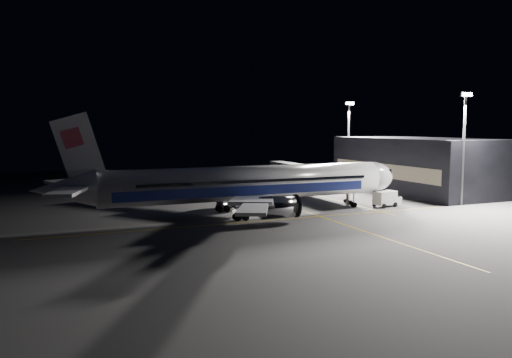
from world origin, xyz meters
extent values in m
plane|color=#4C4C4F|center=(0.00, 0.00, 0.00)|extent=(200.00, 200.00, 0.00)
cube|color=gold|center=(10.00, 0.00, 0.01)|extent=(0.25, 80.00, 0.01)
cube|color=gold|center=(0.00, -6.00, 0.01)|extent=(70.00, 0.25, 0.01)
cube|color=gold|center=(22.00, 10.00, 0.01)|extent=(0.25, 40.00, 0.01)
cylinder|color=silver|center=(0.00, 0.00, 5.30)|extent=(48.00, 5.60, 5.60)
ellipsoid|color=silver|center=(24.00, 0.00, 5.30)|extent=(8.96, 5.60, 5.60)
cube|color=black|center=(26.30, 0.00, 6.30)|extent=(2.20, 3.40, 0.90)
cone|color=silver|center=(-28.50, 0.00, 5.60)|extent=(9.00, 5.49, 5.49)
cube|color=navy|center=(-1.00, 2.78, 4.40)|extent=(42.24, 0.25, 1.50)
cube|color=navy|center=(-1.00, -2.78, 4.40)|extent=(42.24, 0.25, 1.50)
cube|color=silver|center=(-2.50, 8.00, 3.70)|extent=(11.36, 15.23, 1.53)
cube|color=silver|center=(-2.50, -8.00, 3.70)|extent=(11.36, 15.23, 1.53)
cube|color=silver|center=(-7.50, 20.50, 4.57)|extent=(8.57, 13.22, 1.31)
cube|color=silver|center=(-7.50, -20.50, 4.57)|extent=(8.57, 13.22, 1.31)
cube|color=silver|center=(-28.00, 5.20, 5.90)|extent=(6.20, 9.67, 0.45)
cube|color=silver|center=(-28.00, -5.20, 5.90)|extent=(6.20, 9.67, 0.45)
cube|color=white|center=(-26.20, 0.00, 11.50)|extent=(7.53, 0.40, 10.28)
cube|color=#D34860|center=(-27.00, 0.00, 12.90)|extent=(3.22, 0.55, 3.22)
cylinder|color=#B7B7BF|center=(1.20, 9.00, 2.55)|extent=(5.60, 3.40, 3.40)
cylinder|color=#B7B7BF|center=(1.20, -9.00, 2.55)|extent=(5.60, 3.40, 3.40)
cylinder|color=#9999A0|center=(20.50, 0.00, 1.25)|extent=(0.26, 0.26, 2.50)
cylinder|color=black|center=(20.50, 0.00, 0.45)|extent=(0.90, 0.70, 0.90)
cylinder|color=#9999A0|center=(-3.00, 4.30, 1.25)|extent=(0.26, 0.26, 2.50)
cylinder|color=#9999A0|center=(-3.00, -4.30, 1.25)|extent=(0.26, 0.26, 2.50)
cylinder|color=black|center=(-3.00, 4.30, 0.55)|extent=(1.10, 1.60, 1.10)
cylinder|color=black|center=(-3.00, -4.30, 0.55)|extent=(1.10, 1.60, 1.10)
cube|color=black|center=(46.00, 14.00, 6.00)|extent=(18.00, 40.00, 12.00)
cube|color=#504839|center=(36.95, 14.00, 5.00)|extent=(0.15, 36.00, 3.00)
cube|color=#B2B2B7|center=(22.00, 20.05, 4.60)|extent=(3.00, 33.90, 2.80)
cube|color=#B2B2B7|center=(22.00, 4.20, 4.60)|extent=(3.60, 3.20, 3.40)
cylinder|color=#9999A0|center=(22.00, 4.20, 1.55)|extent=(0.70, 0.70, 3.10)
cylinder|color=black|center=(22.00, 3.30, 0.35)|extent=(0.70, 0.30, 0.70)
cylinder|color=black|center=(22.00, 5.10, 0.35)|extent=(0.70, 0.30, 0.70)
cylinder|color=#59595E|center=(40.00, 32.00, 10.00)|extent=(0.44, 0.44, 20.00)
cube|color=#59595E|center=(40.00, 32.00, 20.30)|extent=(2.40, 0.50, 0.80)
cube|color=white|center=(40.00, 31.65, 20.30)|extent=(2.20, 0.15, 0.60)
cylinder|color=#59595E|center=(40.00, -6.00, 10.00)|extent=(0.44, 0.44, 20.00)
cube|color=#59595E|center=(40.00, -6.00, 20.30)|extent=(2.40, 0.50, 0.80)
cube|color=white|center=(40.00, -6.35, 20.30)|extent=(2.20, 0.15, 0.60)
cube|color=silver|center=(25.87, -2.00, 1.68)|extent=(4.68, 3.01, 2.38)
cube|color=silver|center=(28.40, -1.46, 1.03)|extent=(2.12, 2.37, 1.30)
cube|color=black|center=(28.40, -1.46, 1.57)|extent=(1.65, 2.07, 0.54)
cylinder|color=black|center=(27.11, -0.58, 0.43)|extent=(0.90, 0.44, 0.86)
cylinder|color=black|center=(27.58, -2.80, 0.43)|extent=(0.90, 0.44, 0.86)
cylinder|color=black|center=(24.15, -1.20, 0.43)|extent=(0.90, 0.44, 0.86)
cylinder|color=black|center=(24.62, -3.42, 0.43)|extent=(0.90, 0.44, 0.86)
cube|color=black|center=(-1.24, 8.00, 0.86)|extent=(3.09, 2.34, 1.26)
cube|color=black|center=(-1.24, 8.00, 1.66)|extent=(1.39, 1.39, 0.69)
sphere|color=#FFF2CC|center=(-1.58, 6.99, 0.86)|extent=(0.30, 0.30, 0.30)
sphere|color=#FFF2CC|center=(-0.47, 7.27, 0.86)|extent=(0.30, 0.30, 0.30)
cylinder|color=black|center=(-0.48, 9.20, 0.34)|extent=(0.73, 0.41, 0.69)
cylinder|color=black|center=(0.00, 7.31, 0.34)|extent=(0.73, 0.41, 0.69)
cylinder|color=black|center=(-2.48, 8.69, 0.34)|extent=(0.73, 0.41, 0.69)
cylinder|color=black|center=(-2.01, 6.80, 0.34)|extent=(0.73, 0.41, 0.69)
cone|color=#FF590A|center=(6.00, 4.00, 0.34)|extent=(0.45, 0.45, 0.67)
cone|color=#FF590A|center=(6.00, 6.24, 0.29)|extent=(0.39, 0.39, 0.58)
cone|color=#FF590A|center=(-1.60, 7.87, 0.31)|extent=(0.42, 0.42, 0.63)
camera|label=1|loc=(-30.09, -75.67, 14.50)|focal=35.00mm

